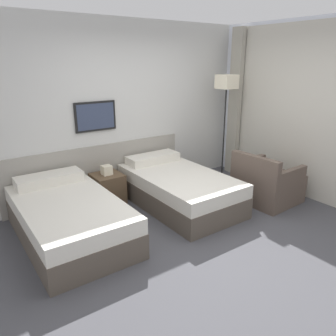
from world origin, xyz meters
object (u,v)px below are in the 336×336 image
object	(u,v)px
nightstand	(108,188)
armchair	(266,185)
bed_near_window	(178,188)
floor_lamp	(226,89)
bed_near_door	(69,218)

from	to	relation	value
nightstand	armchair	xyz separation A→B (m)	(2.03, -1.36, 0.03)
bed_near_window	floor_lamp	size ratio (longest dim) A/B	1.02
floor_lamp	bed_near_window	bearing A→B (deg)	-162.97
bed_near_door	nightstand	size ratio (longest dim) A/B	3.18
bed_near_door	armchair	distance (m)	2.95
bed_near_window	floor_lamp	world-z (taller)	floor_lamp
armchair	nightstand	bearing A→B (deg)	53.66
bed_near_door	floor_lamp	distance (m)	3.31
bed_near_door	floor_lamp	xyz separation A→B (m)	(2.98, 0.40, 1.37)
nightstand	floor_lamp	xyz separation A→B (m)	(2.14, -0.28, 1.39)
bed_near_door	bed_near_window	size ratio (longest dim) A/B	1.00
bed_near_window	floor_lamp	xyz separation A→B (m)	(1.31, 0.40, 1.37)
nightstand	floor_lamp	size ratio (longest dim) A/B	0.32
bed_near_window	armchair	distance (m)	1.37
bed_near_door	armchair	bearing A→B (deg)	-13.43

